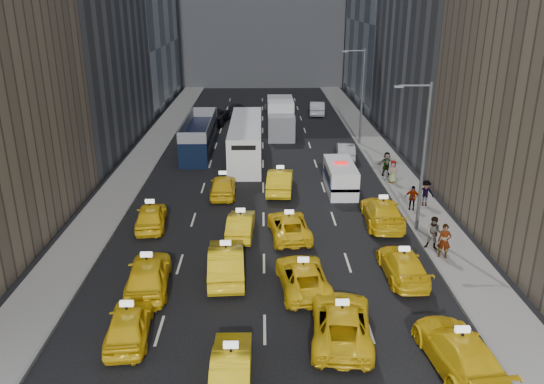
{
  "coord_description": "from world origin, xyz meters",
  "views": [
    {
      "loc": [
        -0.05,
        -17.27,
        13.4
      ],
      "look_at": [
        0.54,
        13.6,
        2.0
      ],
      "focal_mm": 35.0,
      "sensor_mm": 36.0,
      "label": 1
    }
  ],
  "objects_px": {
    "nypd_van": "(340,178)",
    "pedestrian_0": "(444,241)",
    "box_truck": "(281,118)",
    "city_bus": "(246,140)",
    "double_decker": "(199,136)"
  },
  "relations": [
    {
      "from": "nypd_van",
      "to": "pedestrian_0",
      "type": "height_order",
      "value": "nypd_van"
    },
    {
      "from": "nypd_van",
      "to": "box_truck",
      "type": "bearing_deg",
      "value": 101.79
    },
    {
      "from": "city_bus",
      "to": "box_truck",
      "type": "relative_size",
      "value": 1.63
    },
    {
      "from": "double_decker",
      "to": "city_bus",
      "type": "relative_size",
      "value": 0.82
    },
    {
      "from": "nypd_van",
      "to": "pedestrian_0",
      "type": "distance_m",
      "value": 11.74
    },
    {
      "from": "box_truck",
      "to": "nypd_van",
      "type": "bearing_deg",
      "value": -72.85
    },
    {
      "from": "city_bus",
      "to": "pedestrian_0",
      "type": "xyz_separation_m",
      "value": [
        11.16,
        -19.45,
        -0.53
      ]
    },
    {
      "from": "double_decker",
      "to": "city_bus",
      "type": "xyz_separation_m",
      "value": [
        4.3,
        -2.1,
        0.12
      ]
    },
    {
      "from": "double_decker",
      "to": "city_bus",
      "type": "bearing_deg",
      "value": -25.85
    },
    {
      "from": "box_truck",
      "to": "pedestrian_0",
      "type": "relative_size",
      "value": 4.1
    },
    {
      "from": "city_bus",
      "to": "double_decker",
      "type": "bearing_deg",
      "value": 153.05
    },
    {
      "from": "city_bus",
      "to": "pedestrian_0",
      "type": "distance_m",
      "value": 22.43
    },
    {
      "from": "double_decker",
      "to": "city_bus",
      "type": "distance_m",
      "value": 4.79
    },
    {
      "from": "nypd_van",
      "to": "double_decker",
      "type": "height_order",
      "value": "double_decker"
    },
    {
      "from": "double_decker",
      "to": "pedestrian_0",
      "type": "distance_m",
      "value": 26.53
    }
  ]
}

